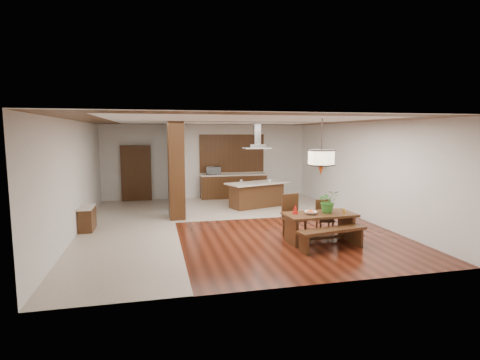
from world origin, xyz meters
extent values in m
plane|color=#341209|center=(0.00, 0.00, 0.00)|extent=(9.00, 9.00, 0.00)
cube|color=white|center=(0.00, 0.00, 2.90)|extent=(8.00, 9.00, 0.04)
cube|color=silver|center=(0.00, 4.50, 1.45)|extent=(8.00, 0.04, 2.90)
cube|color=silver|center=(0.00, -4.50, 1.45)|extent=(8.00, 0.04, 2.90)
cube|color=silver|center=(-4.00, 0.00, 1.45)|extent=(0.04, 9.00, 2.90)
cube|color=silver|center=(4.00, 0.00, 1.45)|extent=(0.04, 9.00, 2.90)
cube|color=#C2B3A2|center=(-2.75, 0.00, 0.01)|extent=(2.50, 9.00, 0.01)
cube|color=#C2B3A2|center=(1.25, 2.50, 0.01)|extent=(5.50, 4.00, 0.01)
cube|color=#38200E|center=(0.00, 0.00, 2.88)|extent=(8.00, 9.00, 0.02)
cube|color=black|center=(-1.40, 1.20, 1.45)|extent=(0.45, 1.00, 2.90)
cube|color=silver|center=(-1.40, 3.30, 1.45)|extent=(0.18, 2.40, 2.90)
cube|color=black|center=(-3.81, 0.20, 0.32)|extent=(0.37, 0.88, 0.63)
cube|color=black|center=(-2.70, 4.40, 1.05)|extent=(1.10, 0.20, 2.10)
cube|color=black|center=(1.00, 4.20, 0.45)|extent=(2.60, 0.60, 0.90)
cube|color=beige|center=(1.00, 4.20, 0.92)|extent=(2.60, 0.62, 0.05)
cube|color=brown|center=(1.00, 4.46, 1.75)|extent=(2.60, 0.08, 1.50)
cube|color=black|center=(3.87, 2.60, 1.40)|extent=(0.26, 0.90, 0.04)
cube|color=black|center=(3.87, 2.60, 1.80)|extent=(0.26, 0.90, 0.04)
cube|color=black|center=(1.72, -2.18, 0.66)|extent=(1.69, 0.90, 0.06)
cube|color=black|center=(1.00, -2.21, 0.32)|extent=(0.10, 0.66, 0.63)
cube|color=black|center=(2.43, -2.15, 0.32)|extent=(0.10, 0.66, 0.63)
imported|color=#317928|center=(1.95, -2.13, 0.96)|extent=(0.56, 0.50, 0.54)
imported|color=beige|center=(1.47, -2.22, 0.72)|extent=(0.38, 0.38, 0.07)
cone|color=#A9110C|center=(1.14, -2.10, 0.80)|extent=(0.14, 0.14, 0.23)
cylinder|color=gold|center=(2.28, -2.30, 0.74)|extent=(0.08, 0.08, 0.11)
cube|color=black|center=(1.40, 2.17, 0.41)|extent=(1.96, 1.24, 0.83)
cube|color=beige|center=(1.40, 2.13, 0.85)|extent=(2.30, 1.55, 0.05)
imported|color=silver|center=(1.83, 2.07, 0.93)|extent=(0.13, 0.13, 0.11)
imported|color=#ACAEB3|center=(0.20, 4.17, 1.10)|extent=(0.58, 0.42, 0.30)
camera|label=1|loc=(-2.05, -10.15, 2.57)|focal=28.00mm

